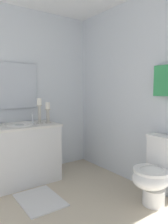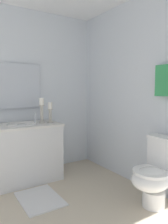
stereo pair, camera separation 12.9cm
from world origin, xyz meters
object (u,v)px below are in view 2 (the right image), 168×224
at_px(mirror, 15,86).
at_px(candle_holder_tall, 50,112).
at_px(candle_holder_short, 42,110).
at_px(bath_mat, 40,199).
at_px(towel_near_vanity, 164,80).
at_px(vanity_cabinet, 23,153).
at_px(sink_basin, 22,127).
at_px(toilet, 155,174).

distance_m(mirror, candle_holder_tall, 0.64).
bearing_deg(mirror, candle_holder_tall, 48.70).
bearing_deg(candle_holder_short, bath_mat, -25.11).
height_order(candle_holder_short, towel_near_vanity, towel_near_vanity).
distance_m(mirror, towel_near_vanity, 2.02).
xyz_separation_m(vanity_cabinet, towel_near_vanity, (1.34, 1.21, 0.97)).
distance_m(candle_holder_tall, bath_mat, 1.17).
bearing_deg(candle_holder_tall, vanity_cabinet, -99.29).
height_order(mirror, candle_holder_tall, mirror).
bearing_deg(vanity_cabinet, sink_basin, 90.00).
xyz_separation_m(vanity_cabinet, toilet, (1.43, 1.01, -0.03)).
relative_size(candle_holder_tall, bath_mat, 0.49).
height_order(vanity_cabinet, toilet, vanity_cabinet).
bearing_deg(candle_holder_short, toilet, 27.56).
bearing_deg(mirror, bath_mat, 0.00).
bearing_deg(candle_holder_short, candle_holder_tall, 74.96).
xyz_separation_m(toilet, bath_mat, (-0.81, -1.01, -0.36)).
xyz_separation_m(mirror, bath_mat, (0.91, 0.00, -1.31)).
height_order(mirror, towel_near_vanity, mirror).
relative_size(sink_basin, bath_mat, 0.67).
bearing_deg(candle_holder_short, mirror, -138.50).
xyz_separation_m(sink_basin, toilet, (1.43, 1.01, -0.39)).
distance_m(vanity_cabinet, towel_near_vanity, 2.05).
xyz_separation_m(vanity_cabinet, candle_holder_short, (0.03, 0.28, 0.59)).
relative_size(sink_basin, mirror, 0.53).
height_order(candle_holder_tall, towel_near_vanity, towel_near_vanity).
xyz_separation_m(toilet, towel_near_vanity, (-0.09, 0.20, 1.00)).
bearing_deg(candle_holder_short, sink_basin, -96.88).
relative_size(candle_holder_tall, toilet, 0.39).
distance_m(candle_holder_tall, candle_holder_short, 0.12).
bearing_deg(candle_holder_short, towel_near_vanity, 35.56).
bearing_deg(toilet, sink_basin, -144.91).
height_order(vanity_cabinet, candle_holder_tall, candle_holder_tall).
bearing_deg(towel_near_vanity, candle_holder_tall, -147.29).
relative_size(sink_basin, candle_holder_tall, 1.37).
bearing_deg(sink_basin, vanity_cabinet, -90.00).
distance_m(sink_basin, candle_holder_short, 0.36).
xyz_separation_m(mirror, candle_holder_tall, (0.34, 0.39, -0.37)).
bearing_deg(towel_near_vanity, vanity_cabinet, -137.89).
bearing_deg(bath_mat, candle_holder_tall, 145.07).
bearing_deg(vanity_cabinet, candle_holder_short, 83.14).
relative_size(vanity_cabinet, towel_near_vanity, 2.92).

